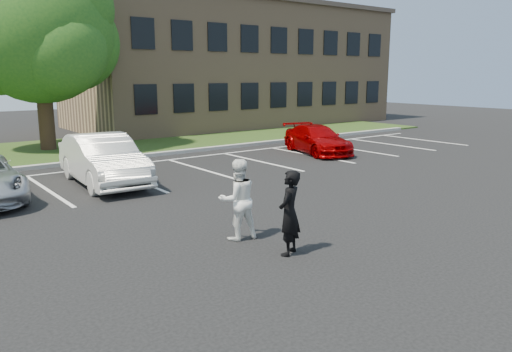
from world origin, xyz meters
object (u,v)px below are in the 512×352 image
Objects in this scene: tree at (40,33)px; car_red_compact at (317,139)px; man_black_suit at (289,213)px; office_building at (234,65)px; car_white_sedan at (103,160)px; man_white_shirt at (238,199)px.

car_red_compact is (9.42, -8.25, -4.72)m from tree.
tree is at bearing 154.50° from car_red_compact.
office_building is at bearing -152.00° from man_black_suit.
tree reaches higher than man_black_suit.
tree is at bearing 89.35° from car_white_sedan.
tree is 5.14× the size of man_black_suit.
man_black_suit is 0.35× the size of car_white_sedan.
tree is 4.96× the size of man_white_shirt.
car_white_sedan is (-15.06, -14.19, -3.35)m from office_building.
tree is 1.79× the size of car_white_sedan.
office_building is 12.64× the size of man_white_shirt.
car_white_sedan is at bearing -115.83° from man_black_suit.
man_black_suit is (-14.51, -22.75, -3.30)m from office_building.
office_building is at bearing 46.96° from car_white_sedan.
tree is 2.04× the size of car_red_compact.
office_building is 15.45m from tree.
car_white_sedan is 10.09m from car_red_compact.
man_black_suit is at bearing -82.70° from car_white_sedan.
car_red_compact is (-4.97, -13.73, -3.53)m from office_building.
man_black_suit is at bearing 112.44° from man_white_shirt.
man_white_shirt reaches higher than car_red_compact.
man_white_shirt is at bearing -124.67° from office_building.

